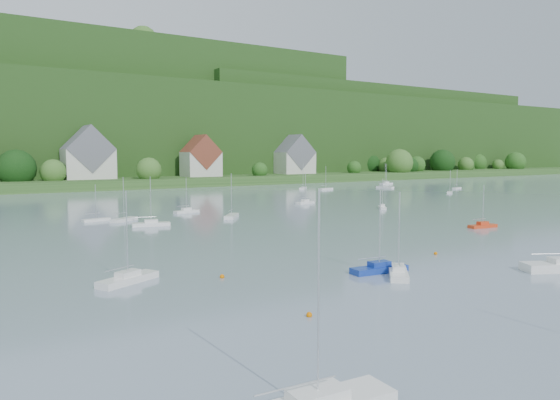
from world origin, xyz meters
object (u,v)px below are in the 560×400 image
(near_sailboat_1, at_px, (379,268))
(near_sailboat_6, at_px, (128,278))
(near_sailboat_5, at_px, (483,225))
(near_sailboat_3, at_px, (398,272))

(near_sailboat_1, xyz_separation_m, near_sailboat_6, (-21.83, 8.90, 0.01))
(near_sailboat_1, height_order, near_sailboat_6, near_sailboat_6)
(near_sailboat_1, relative_size, near_sailboat_5, 1.19)
(near_sailboat_3, bearing_deg, near_sailboat_1, 51.42)
(near_sailboat_3, bearing_deg, near_sailboat_6, 105.30)
(near_sailboat_3, relative_size, near_sailboat_6, 0.96)
(near_sailboat_1, distance_m, near_sailboat_6, 23.58)
(near_sailboat_5, distance_m, near_sailboat_6, 57.40)
(near_sailboat_5, bearing_deg, near_sailboat_1, -150.96)
(near_sailboat_6, bearing_deg, near_sailboat_1, -49.52)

